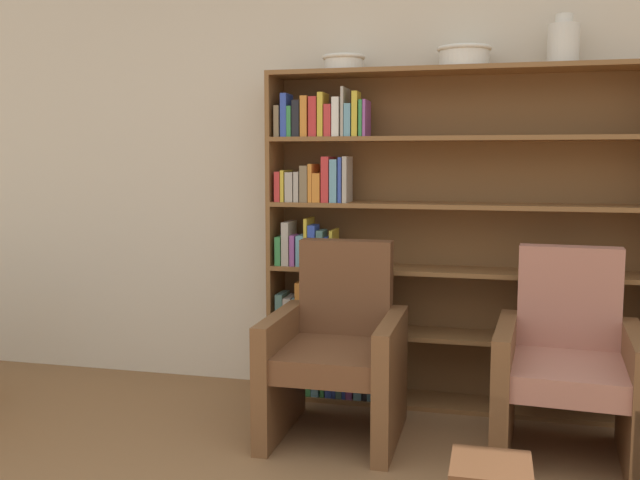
# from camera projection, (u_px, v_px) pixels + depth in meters

# --- Properties ---
(wall_back) EXTENTS (12.00, 0.06, 2.75)m
(wall_back) POSITION_uv_depth(u_px,v_px,m) (392.00, 159.00, 4.13)
(wall_back) COLOR beige
(wall_back) RESTS_ON ground
(bookshelf) EXTENTS (2.09, 0.30, 1.86)m
(bookshelf) POSITION_uv_depth(u_px,v_px,m) (416.00, 243.00, 3.97)
(bookshelf) COLOR brown
(bookshelf) RESTS_ON ground
(bowl_brass) EXTENTS (0.24, 0.24, 0.09)m
(bowl_brass) POSITION_uv_depth(u_px,v_px,m) (344.00, 62.00, 3.94)
(bowl_brass) COLOR silver
(bowl_brass) RESTS_ON bookshelf
(bowl_cream) EXTENTS (0.29, 0.29, 0.11)m
(bowl_cream) POSITION_uv_depth(u_px,v_px,m) (464.00, 56.00, 3.78)
(bowl_cream) COLOR silver
(bowl_cream) RESTS_ON bookshelf
(vase_tall) EXTENTS (0.16, 0.16, 0.25)m
(vase_tall) POSITION_uv_depth(u_px,v_px,m) (563.00, 43.00, 3.66)
(vase_tall) COLOR silver
(vase_tall) RESTS_ON bookshelf
(armchair_leather) EXTENTS (0.64, 0.68, 0.96)m
(armchair_leather) POSITION_uv_depth(u_px,v_px,m) (337.00, 354.00, 3.56)
(armchair_leather) COLOR brown
(armchair_leather) RESTS_ON ground
(armchair_cushioned) EXTENTS (0.69, 0.72, 0.96)m
(armchair_cushioned) POSITION_uv_depth(u_px,v_px,m) (568.00, 369.00, 3.30)
(armchair_cushioned) COLOR brown
(armchair_cushioned) RESTS_ON ground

